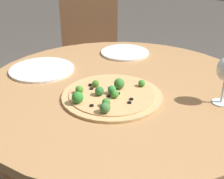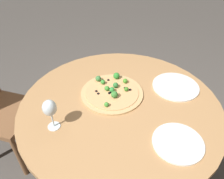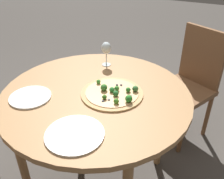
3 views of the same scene
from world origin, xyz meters
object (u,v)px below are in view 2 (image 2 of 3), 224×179
(plate_near, at_px, (176,86))
(pizza, at_px, (112,91))
(wine_glass, at_px, (50,109))
(plate_far, at_px, (178,143))

(plate_near, bearing_deg, pizza, -92.76)
(pizza, bearing_deg, wine_glass, -58.72)
(wine_glass, relative_size, plate_near, 0.61)
(wine_glass, bearing_deg, plate_near, 104.22)
(plate_near, distance_m, plate_far, 0.42)
(wine_glass, bearing_deg, pizza, 121.28)
(wine_glass, height_order, plate_far, wine_glass)
(pizza, relative_size, plate_near, 1.31)
(pizza, distance_m, plate_far, 0.46)
(plate_far, bearing_deg, plate_near, 157.71)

